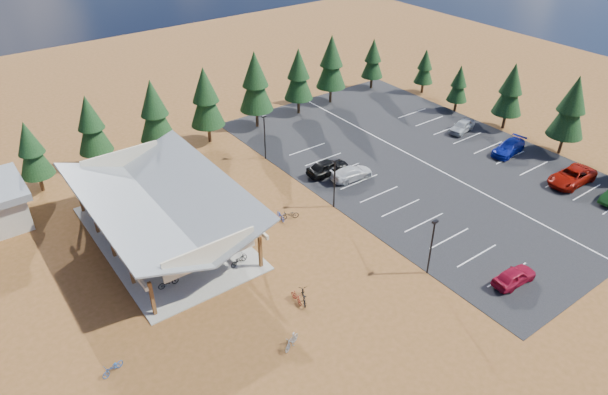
# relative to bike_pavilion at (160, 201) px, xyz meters

# --- Properties ---
(ground) EXTENTS (140.00, 140.00, 0.00)m
(ground) POSITION_rel_bike_pavilion_xyz_m (10.00, -7.00, -3.82)
(ground) COLOR brown
(ground) RESTS_ON ground
(asphalt_lot) EXTENTS (27.00, 44.00, 0.04)m
(asphalt_lot) POSITION_rel_bike_pavilion_xyz_m (28.50, -4.00, -3.80)
(asphalt_lot) COLOR black
(asphalt_lot) RESTS_ON ground
(concrete_pad) EXTENTS (10.60, 18.60, 0.10)m
(concrete_pad) POSITION_rel_bike_pavilion_xyz_m (0.00, 0.00, -3.77)
(concrete_pad) COLOR gray
(concrete_pad) RESTS_ON ground
(bike_pavilion) EXTENTS (11.65, 19.40, 4.97)m
(bike_pavilion) POSITION_rel_bike_pavilion_xyz_m (0.00, 0.00, 0.00)
(bike_pavilion) COLOR brown
(bike_pavilion) RESTS_ON concrete_pad
(lamp_post_0) EXTENTS (0.50, 0.25, 5.14)m
(lamp_post_0) POSITION_rel_bike_pavilion_xyz_m (15.00, -17.00, -0.85)
(lamp_post_0) COLOR black
(lamp_post_0) RESTS_ON ground
(lamp_post_1) EXTENTS (0.50, 0.25, 5.14)m
(lamp_post_1) POSITION_rel_bike_pavilion_xyz_m (15.00, -5.00, -0.85)
(lamp_post_1) COLOR black
(lamp_post_1) RESTS_ON ground
(lamp_post_2) EXTENTS (0.50, 0.25, 5.14)m
(lamp_post_2) POSITION_rel_bike_pavilion_xyz_m (15.00, 7.00, -0.85)
(lamp_post_2) COLOR black
(lamp_post_2) RESTS_ON ground
(trash_bin_0) EXTENTS (0.60, 0.60, 0.90)m
(trash_bin_0) POSITION_rel_bike_pavilion_xyz_m (5.58, -2.46, -3.37)
(trash_bin_0) COLOR #50351C
(trash_bin_0) RESTS_ON ground
(trash_bin_1) EXTENTS (0.60, 0.60, 0.90)m
(trash_bin_1) POSITION_rel_bike_pavilion_xyz_m (6.51, -0.89, -3.37)
(trash_bin_1) COLOR #50351C
(trash_bin_1) RESTS_ON ground
(pine_1) EXTENTS (3.23, 3.23, 7.53)m
(pine_1) POSITION_rel_bike_pavilion_xyz_m (-6.66, 14.63, 0.77)
(pine_1) COLOR #382314
(pine_1) RESTS_ON ground
(pine_2) EXTENTS (3.53, 3.53, 8.23)m
(pine_2) POSITION_rel_bike_pavilion_xyz_m (-0.42, 15.90, 1.20)
(pine_2) COLOR #382314
(pine_2) RESTS_ON ground
(pine_3) EXTENTS (3.83, 3.83, 8.93)m
(pine_3) POSITION_rel_bike_pavilion_xyz_m (5.91, 14.38, 1.63)
(pine_3) COLOR #382314
(pine_3) RESTS_ON ground
(pine_4) EXTENTS (3.88, 3.88, 9.04)m
(pine_4) POSITION_rel_bike_pavilion_xyz_m (12.01, 14.37, 1.70)
(pine_4) COLOR #382314
(pine_4) RESTS_ON ground
(pine_5) EXTENTS (4.06, 4.06, 9.47)m
(pine_5) POSITION_rel_bike_pavilion_xyz_m (18.70, 14.58, 1.96)
(pine_5) COLOR #382314
(pine_5) RESTS_ON ground
(pine_6) EXTENTS (3.67, 3.67, 8.54)m
(pine_6) POSITION_rel_bike_pavilion_xyz_m (25.21, 14.88, 1.39)
(pine_6) COLOR #382314
(pine_6) RESTS_ON ground
(pine_7) EXTENTS (3.92, 3.92, 9.13)m
(pine_7) POSITION_rel_bike_pavilion_xyz_m (30.80, 15.27, 1.75)
(pine_7) COLOR #382314
(pine_7) RESTS_ON ground
(pine_8) EXTENTS (3.07, 3.07, 7.14)m
(pine_8) POSITION_rel_bike_pavilion_xyz_m (38.76, 15.86, 0.53)
(pine_8) COLOR #382314
(pine_8) RESTS_ON ground
(pine_10) EXTENTS (3.90, 3.90, 9.08)m
(pine_10) POSITION_rel_bike_pavilion_xyz_m (42.44, -11.49, 1.72)
(pine_10) COLOR #382314
(pine_10) RESTS_ON ground
(pine_11) EXTENTS (3.52, 3.52, 8.21)m
(pine_11) POSITION_rel_bike_pavilion_xyz_m (42.83, -3.67, 1.19)
(pine_11) COLOR #382314
(pine_11) RESTS_ON ground
(pine_12) EXTENTS (2.64, 2.64, 6.16)m
(pine_12) POSITION_rel_bike_pavilion_xyz_m (42.09, 3.28, -0.07)
(pine_12) COLOR #382314
(pine_12) RESTS_ON ground
(pine_13) EXTENTS (2.66, 2.66, 6.19)m
(pine_13) POSITION_rel_bike_pavilion_xyz_m (43.43, 10.37, -0.05)
(pine_13) COLOR #382314
(pine_13) RESTS_ON ground
(bike_0) EXTENTS (1.71, 0.60, 0.90)m
(bike_0) POSITION_rel_bike_pavilion_xyz_m (-2.54, -6.24, -3.28)
(bike_0) COLOR black
(bike_0) RESTS_ON concrete_pad
(bike_1) EXTENTS (1.93, 0.91, 1.12)m
(bike_1) POSITION_rel_bike_pavilion_xyz_m (-2.11, -1.35, -3.17)
(bike_1) COLOR gray
(bike_1) RESTS_ON concrete_pad
(bike_2) EXTENTS (1.80, 0.91, 0.90)m
(bike_2) POSITION_rel_bike_pavilion_xyz_m (-2.47, 0.69, -3.27)
(bike_2) COLOR #13299B
(bike_2) RESTS_ON concrete_pad
(bike_3) EXTENTS (1.81, 0.83, 1.05)m
(bike_3) POSITION_rel_bike_pavilion_xyz_m (-2.90, 6.62, -3.20)
(bike_3) COLOR maroon
(bike_3) RESTS_ON concrete_pad
(bike_4) EXTENTS (1.86, 1.01, 0.93)m
(bike_4) POSITION_rel_bike_pavilion_xyz_m (3.26, -7.16, -3.26)
(bike_4) COLOR black
(bike_4) RESTS_ON concrete_pad
(bike_5) EXTENTS (1.73, 0.74, 1.01)m
(bike_5) POSITION_rel_bike_pavilion_xyz_m (2.07, -2.85, -3.22)
(bike_5) COLOR gray
(bike_5) RESTS_ON concrete_pad
(bike_6) EXTENTS (1.95, 1.22, 0.97)m
(bike_6) POSITION_rel_bike_pavilion_xyz_m (1.10, 1.78, -3.24)
(bike_6) COLOR navy
(bike_6) RESTS_ON concrete_pad
(bike_7) EXTENTS (1.68, 0.86, 0.97)m
(bike_7) POSITION_rel_bike_pavilion_xyz_m (3.42, 7.80, -3.24)
(bike_7) COLOR maroon
(bike_7) RESTS_ON concrete_pad
(bike_10) EXTENTS (1.72, 1.07, 0.85)m
(bike_10) POSITION_rel_bike_pavilion_xyz_m (-8.93, -11.74, -3.40)
(bike_10) COLOR #1E498F
(bike_10) RESTS_ON ground
(bike_11) EXTENTS (0.54, 1.52, 0.90)m
(bike_11) POSITION_rel_bike_pavilion_xyz_m (4.55, -13.44, -3.38)
(bike_11) COLOR maroon
(bike_11) RESTS_ON ground
(bike_12) EXTENTS (1.46, 1.93, 0.97)m
(bike_12) POSITION_rel_bike_pavilion_xyz_m (5.02, -13.71, -3.34)
(bike_12) COLOR black
(bike_12) RESTS_ON ground
(bike_13) EXTENTS (1.78, 1.19, 1.04)m
(bike_13) POSITION_rel_bike_pavilion_xyz_m (1.73, -16.83, -3.30)
(bike_13) COLOR gray
(bike_13) RESTS_ON ground
(bike_14) EXTENTS (0.82, 1.62, 0.81)m
(bike_14) POSITION_rel_bike_pavilion_xyz_m (9.74, -3.72, -3.42)
(bike_14) COLOR #132D97
(bike_14) RESTS_ON ground
(bike_15) EXTENTS (1.51, 1.61, 1.04)m
(bike_15) POSITION_rel_bike_pavilion_xyz_m (5.51, 1.82, -3.31)
(bike_15) COLOR maroon
(bike_15) RESTS_ON ground
(bike_16) EXTENTS (1.86, 1.11, 0.92)m
(bike_16) POSITION_rel_bike_pavilion_xyz_m (10.40, -4.21, -3.36)
(bike_16) COLOR black
(bike_16) RESTS_ON ground
(car_0) EXTENTS (4.05, 1.80, 1.35)m
(car_0) POSITION_rel_bike_pavilion_xyz_m (19.53, -21.84, -3.11)
(car_0) COLOR maroon
(car_0) RESTS_ON asphalt_lot
(car_3) EXTENTS (4.76, 2.29, 1.34)m
(car_3) POSITION_rel_bike_pavilion_xyz_m (19.78, -2.03, -3.11)
(car_3) COLOR silver
(car_3) RESTS_ON asphalt_lot
(car_4) EXTENTS (4.77, 2.07, 1.60)m
(car_4) POSITION_rel_bike_pavilion_xyz_m (18.42, 0.26, -2.98)
(car_4) COLOR black
(car_4) RESTS_ON asphalt_lot
(car_6) EXTENTS (5.76, 2.72, 1.59)m
(car_6) POSITION_rel_bike_pavilion_xyz_m (37.27, -15.99, -2.99)
(car_6) COLOR #8E0F05
(car_6) RESTS_ON asphalt_lot
(car_7) EXTENTS (5.19, 2.70, 1.44)m
(car_7) POSITION_rel_bike_pavilion_xyz_m (37.63, -8.15, -3.07)
(car_7) COLOR navy
(car_7) RESTS_ON asphalt_lot
(car_8) EXTENTS (4.37, 2.44, 1.40)m
(car_8) POSITION_rel_bike_pavilion_xyz_m (37.88, -1.35, -3.08)
(car_8) COLOR #ABAFB3
(car_8) RESTS_ON asphalt_lot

